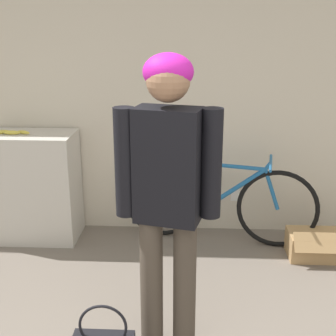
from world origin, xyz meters
The scene contains 6 objects.
wall_back centered at (0.00, 2.87, 1.30)m, with size 8.00×0.07×2.60m.
side_shelf centered at (-1.28, 2.59, 0.49)m, with size 0.77×0.46×0.98m.
person centered at (0.01, 1.11, 1.08)m, with size 0.58×0.28×1.77m.
bicycle centered at (0.37, 2.59, 0.38)m, with size 1.73×0.47×0.78m.
banana centered at (-1.42, 2.56, 1.00)m, with size 0.33×0.09×0.04m.
cardboard_box centered at (1.19, 2.33, 0.11)m, with size 0.45×0.37×0.27m.
Camera 1 is at (0.13, -1.29, 1.93)m, focal length 50.00 mm.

